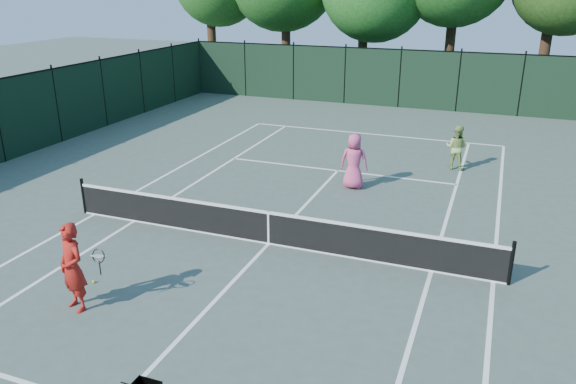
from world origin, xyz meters
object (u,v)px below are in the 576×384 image
(loose_ball_midcourt, at_px, (94,282))
(player_pink, at_px, (354,161))
(coach, at_px, (72,267))
(player_green, at_px, (456,147))

(loose_ball_midcourt, bearing_deg, player_pink, 64.63)
(coach, distance_m, player_pink, 9.72)
(coach, bearing_deg, player_green, 82.36)
(player_pink, distance_m, player_green, 4.36)
(player_pink, xyz_separation_m, loose_ball_midcourt, (-3.85, -8.12, -0.88))
(coach, height_order, loose_ball_midcourt, coach)
(coach, height_order, player_pink, coach)
(coach, relative_size, player_green, 1.19)
(player_green, height_order, loose_ball_midcourt, player_green)
(loose_ball_midcourt, bearing_deg, coach, -68.14)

